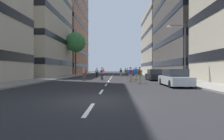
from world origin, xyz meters
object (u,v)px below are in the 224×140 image
Objects in this scene: parked_car_near at (137,72)px; skater_7 at (127,72)px; parked_car_mid at (175,78)px; skater_5 at (121,72)px; street_tree_near at (76,42)px; skater_11 at (126,72)px; skater_4 at (97,72)px; skater_10 at (136,73)px; skater_9 at (140,74)px; streetlamp_right at (182,46)px; skater_3 at (103,71)px; skater_6 at (131,73)px; parked_car_far at (154,75)px; skater_1 at (130,73)px; skater_0 at (102,73)px; skater_2 at (84,73)px; skater_8 at (134,71)px.

parked_car_near is 8.00m from skater_7.
parked_car_mid is 2.47× the size of skater_5.
street_tree_near is 5.89× the size of skater_11.
skater_4 and skater_10 have the same top height.
skater_7 is 1.00× the size of skater_9.
parked_car_near is at bearing 62.21° from skater_5.
street_tree_near is 1.61× the size of streetlamp_right.
skater_3 and skater_10 have the same top height.
skater_6 and skater_11 have the same top height.
parked_car_far is 13.38m from skater_5.
parked_car_near is at bearing 84.06° from skater_9.
street_tree_near is at bearing 120.22° from skater_1.
parked_car_far is 2.47× the size of skater_1.
skater_6 is (12.33, -15.87, -7.16)m from street_tree_near.
skater_0 is 2.51m from skater_2.
parked_car_mid is 0.68× the size of streetlamp_right.
skater_1 and skater_11 have the same top height.
street_tree_near reaches higher than skater_1.
skater_7 is at bearing 90.42° from skater_9.
skater_5 is at bearing 93.06° from skater_1.
skater_6 is 1.00× the size of skater_9.
skater_8 is at bearing 82.80° from skater_1.
street_tree_near is 27.63m from skater_9.
parked_car_far is 7.23m from skater_0.
street_tree_near is at bearing 127.84° from skater_6.
street_tree_near is 14.43m from skater_11.
skater_3 is (-8.47, 18.44, 0.29)m from parked_car_far.
skater_1 reaches higher than parked_car_mid.
skater_11 is (0.33, 17.57, -0.03)m from skater_1.
parked_car_far is 11.65m from skater_4.
skater_6 is at bearing 131.05° from streetlamp_right.
skater_8 is (-1.09, 16.61, 0.29)m from parked_car_far.
skater_9 is (0.75, -3.13, 0.00)m from skater_1.
skater_3 is at bearing 114.69° from parked_car_far.
skater_2 is 8.14m from skater_9.
parked_car_near is 1.00× the size of parked_car_far.
skater_8 is at bearing 51.14° from skater_5.
skater_9 is (-5.00, -1.57, -3.12)m from streetlamp_right.
streetlamp_right is 3.65× the size of skater_1.
skater_3 is 1.00× the size of skater_9.
skater_3 is 1.00× the size of skater_10.
skater_0 is 1.00× the size of skater_10.
parked_car_near is 2.47× the size of skater_3.
streetlamp_right is at bearing -74.19° from skater_11.
skater_4 is at bearing -131.97° from skater_5.
skater_9 is (6.08, -12.95, 0.00)m from skater_4.
streetlamp_right is (17.62, -21.95, -4.01)m from street_tree_near.
skater_9 is 5.52m from skater_10.
skater_10 is at bearing -96.87° from parked_car_near.
skater_8 and skater_11 have the same top height.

